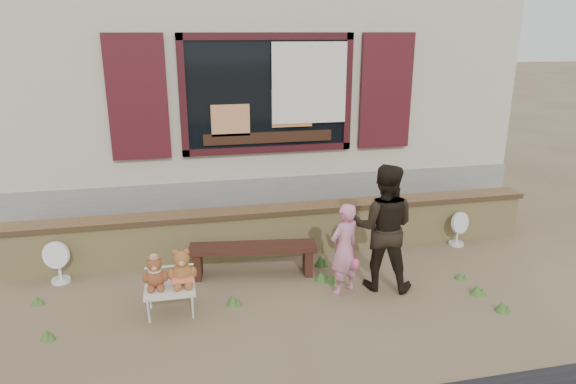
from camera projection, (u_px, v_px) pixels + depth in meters
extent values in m
plane|color=brown|center=(299.00, 286.00, 6.14)|extent=(80.00, 80.00, 0.00)
cube|color=#BAAE96|center=(244.00, 60.00, 9.61)|extent=(8.00, 5.00, 3.20)
cube|color=gray|center=(246.00, 163.00, 10.21)|extent=(8.04, 5.04, 0.80)
cube|color=black|center=(268.00, 94.00, 7.35)|extent=(2.30, 0.04, 1.50)
cube|color=#360F14|center=(267.00, 36.00, 7.10)|extent=(2.50, 0.08, 0.10)
cube|color=#360F14|center=(269.00, 149.00, 7.58)|extent=(2.50, 0.08, 0.10)
cube|color=#360F14|center=(183.00, 97.00, 7.09)|extent=(0.10, 0.08, 1.70)
cube|color=#360F14|center=(348.00, 92.00, 7.58)|extent=(0.10, 0.08, 1.70)
cube|color=#350E13|center=(138.00, 98.00, 6.96)|extent=(0.80, 0.07, 1.70)
cube|color=#350E13|center=(386.00, 91.00, 7.69)|extent=(0.80, 0.07, 1.70)
cube|color=silver|center=(309.00, 83.00, 7.37)|extent=(1.10, 0.02, 1.15)
cube|color=black|center=(268.00, 137.00, 7.51)|extent=(1.90, 0.06, 0.16)
cube|color=tan|center=(230.00, 120.00, 7.32)|extent=(0.55, 0.06, 0.45)
cube|color=#E08447|center=(292.00, 108.00, 7.46)|extent=(0.60, 0.06, 0.55)
cube|color=#D2BA71|center=(282.00, 232.00, 6.98)|extent=(7.00, 0.30, 0.60)
cube|color=brown|center=(282.00, 210.00, 6.88)|extent=(7.10, 0.36, 0.07)
cube|color=black|center=(253.00, 248.00, 6.32)|extent=(1.59, 0.53, 0.06)
cube|color=black|center=(198.00, 265.00, 6.32)|extent=(0.13, 0.30, 0.33)
cube|color=black|center=(308.00, 261.00, 6.43)|extent=(0.13, 0.30, 0.33)
cube|color=beige|center=(170.00, 287.00, 5.47)|extent=(0.53, 0.47, 0.04)
cylinder|color=silver|center=(149.00, 313.00, 5.29)|extent=(0.02, 0.02, 0.28)
cylinder|color=silver|center=(193.00, 308.00, 5.37)|extent=(0.02, 0.02, 0.28)
cylinder|color=silver|center=(150.00, 294.00, 5.66)|extent=(0.02, 0.02, 0.28)
cylinder|color=silver|center=(191.00, 290.00, 5.75)|extent=(0.02, 0.02, 0.28)
imported|color=pink|center=(344.00, 249.00, 5.84)|extent=(0.47, 0.41, 1.09)
imported|color=black|center=(383.00, 227.00, 5.92)|extent=(0.90, 0.82, 1.51)
cylinder|color=white|center=(61.00, 280.00, 6.24)|extent=(0.23, 0.23, 0.04)
cylinder|color=white|center=(60.00, 269.00, 6.20)|extent=(0.04, 0.04, 0.29)
cylinder|color=white|center=(57.00, 254.00, 6.14)|extent=(0.34, 0.21, 0.33)
cylinder|color=silver|center=(456.00, 243.00, 7.32)|extent=(0.21, 0.21, 0.04)
cylinder|color=silver|center=(457.00, 235.00, 7.28)|extent=(0.03, 0.03, 0.27)
cylinder|color=silver|center=(458.00, 222.00, 7.22)|extent=(0.32, 0.19, 0.31)
cone|color=#3D6327|center=(36.00, 300.00, 5.73)|extent=(0.12, 0.12, 0.10)
cone|color=#3D6327|center=(320.00, 260.00, 6.65)|extent=(0.15, 0.15, 0.16)
cone|color=#3D6327|center=(46.00, 334.00, 5.07)|extent=(0.13, 0.13, 0.11)
cone|color=#3D6327|center=(502.00, 306.00, 5.57)|extent=(0.15, 0.15, 0.12)
cone|color=#3D6327|center=(460.00, 276.00, 6.31)|extent=(0.13, 0.13, 0.08)
cone|color=#3D6327|center=(331.00, 278.00, 6.22)|extent=(0.17, 0.17, 0.10)
cone|color=#3D6327|center=(321.00, 276.00, 6.25)|extent=(0.15, 0.15, 0.14)
cone|color=#3D6327|center=(477.00, 289.00, 5.94)|extent=(0.17, 0.17, 0.11)
cone|color=#3D6327|center=(233.00, 300.00, 5.70)|extent=(0.15, 0.15, 0.13)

